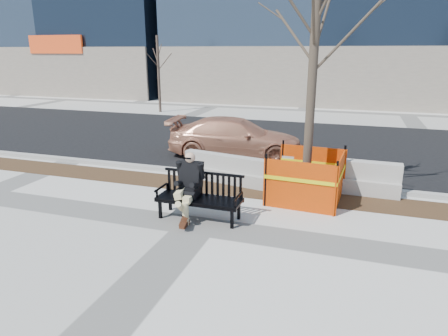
{
  "coord_description": "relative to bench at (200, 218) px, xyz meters",
  "views": [
    {
      "loc": [
        3.08,
        -7.49,
        3.74
      ],
      "look_at": [
        0.31,
        0.99,
        1.09
      ],
      "focal_mm": 31.82,
      "sensor_mm": 36.0,
      "label": 1
    }
  ],
  "objects": [
    {
      "name": "far_tree_left",
      "position": [
        -8.45,
        14.7,
        0.0
      ],
      "size": [
        2.05,
        2.05,
        4.98
      ],
      "primitive_type": null,
      "rotation": [
        0.0,
        0.0,
        -0.12
      ],
      "color": "#4C3B30",
      "rests_on": "ground"
    },
    {
      "name": "ground",
      "position": [
        0.09,
        -0.39,
        0.0
      ],
      "size": [
        120.0,
        120.0,
        0.0
      ],
      "primitive_type": "plane",
      "color": "beige",
      "rests_on": "ground"
    },
    {
      "name": "asphalt_street",
      "position": [
        0.09,
        8.41,
        0.0
      ],
      "size": [
        60.0,
        10.4,
        0.01
      ],
      "primitive_type": "cube",
      "color": "black",
      "rests_on": "ground"
    },
    {
      "name": "mulch_strip",
      "position": [
        0.09,
        2.21,
        0.0
      ],
      "size": [
        40.0,
        1.2,
        0.02
      ],
      "primitive_type": "cube",
      "color": "#47301C",
      "rests_on": "ground"
    },
    {
      "name": "jersey_barrier_left",
      "position": [
        -0.17,
        2.76,
        0.0
      ],
      "size": [
        2.9,
        1.1,
        0.82
      ],
      "primitive_type": null,
      "rotation": [
        0.0,
        0.0,
        -0.19
      ],
      "color": "#A29F98",
      "rests_on": "ground"
    },
    {
      "name": "tree_fence",
      "position": [
        2.16,
        2.01,
        0.0
      ],
      "size": [
        2.86,
        2.86,
        6.69
      ],
      "primitive_type": null,
      "rotation": [
        0.0,
        0.0,
        -0.07
      ],
      "color": "#EC3F03",
      "rests_on": "ground"
    },
    {
      "name": "sedan",
      "position": [
        -0.79,
        5.62,
        0.0
      ],
      "size": [
        5.05,
        2.52,
        1.41
      ],
      "primitive_type": "imported",
      "rotation": [
        0.0,
        0.0,
        1.69
      ],
      "color": "tan",
      "rests_on": "ground"
    },
    {
      "name": "seated_man",
      "position": [
        -0.27,
        0.06,
        0.0
      ],
      "size": [
        0.66,
        1.09,
        1.52
      ],
      "primitive_type": null,
      "rotation": [
        0.0,
        0.0,
        -0.01
      ],
      "color": "black",
      "rests_on": "ground"
    },
    {
      "name": "jersey_barrier_right",
      "position": [
        2.96,
        2.99,
        0.0
      ],
      "size": [
        3.17,
        0.73,
        0.9
      ],
      "primitive_type": null,
      "rotation": [
        0.0,
        0.0,
        -0.03
      ],
      "color": "#A9A69E",
      "rests_on": "ground"
    },
    {
      "name": "bench",
      "position": [
        0.0,
        0.0,
        0.0
      ],
      "size": [
        2.01,
        0.74,
        1.07
      ],
      "primitive_type": null,
      "rotation": [
        0.0,
        0.0,
        -0.01
      ],
      "color": "black",
      "rests_on": "ground"
    },
    {
      "name": "curb",
      "position": [
        0.09,
        3.16,
        0.06
      ],
      "size": [
        60.0,
        0.25,
        0.12
      ],
      "primitive_type": "cube",
      "color": "#9E9B93",
      "rests_on": "ground"
    }
  ]
}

